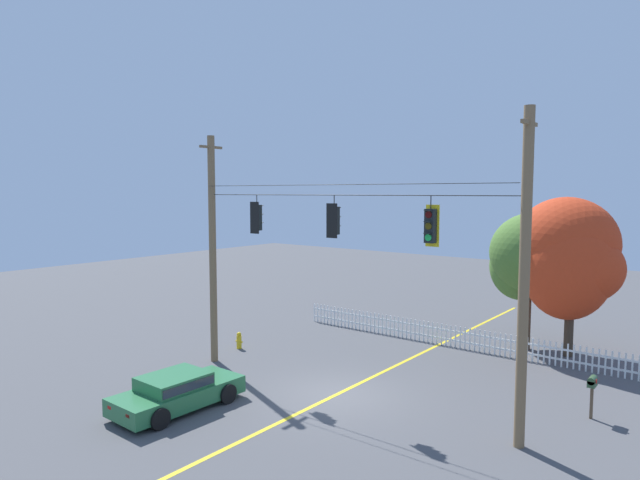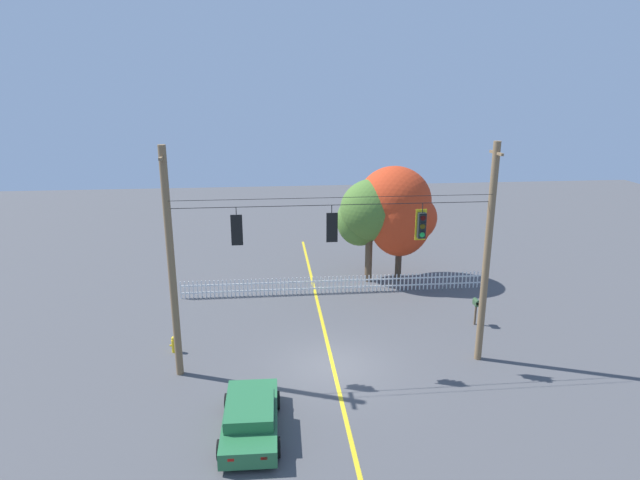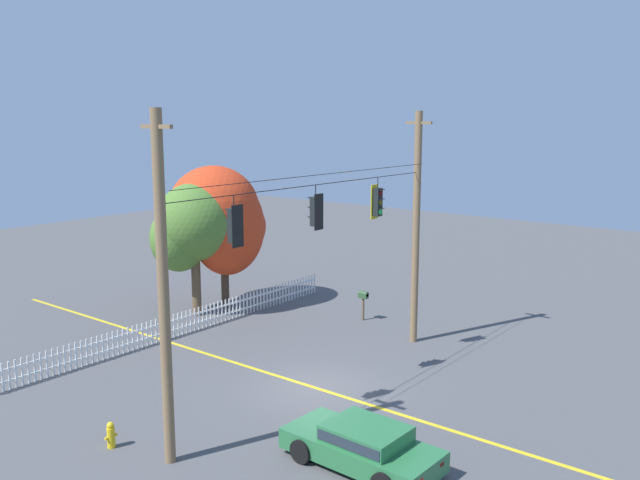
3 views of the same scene
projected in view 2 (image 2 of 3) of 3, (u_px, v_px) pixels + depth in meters
The scene contains 12 objects.
ground at pixel (333, 366), 22.20m from camera, with size 80.00×80.00×0.00m, color #4C4C4F.
lane_centerline_stripe at pixel (333, 366), 22.20m from camera, with size 0.16×36.00×0.01m, color gold.
signal_support_span at pixel (334, 259), 20.89m from camera, with size 12.63×1.10×9.11m.
traffic_signal_northbound_primary at pixel (237, 229), 20.16m from camera, with size 0.43×0.38×1.44m.
traffic_signal_westbound_side at pixel (332, 227), 20.50m from camera, with size 0.43×0.38×1.42m.
traffic_signal_northbound_secondary at pixel (422, 225), 20.87m from camera, with size 0.43×0.38×1.51m.
white_picket_fence at pixel (337, 284), 29.75m from camera, with size 17.01×0.06×0.97m.
autumn_maple_near_fence at pixel (369, 213), 30.78m from camera, with size 3.92×3.45×6.02m.
autumn_maple_mid at pixel (399, 210), 30.64m from camera, with size 4.50×4.31×6.69m.
parked_car at pixel (250, 417), 17.81m from camera, with size 2.02×4.20×1.15m.
fire_hydrant at pixel (174, 344), 23.24m from camera, with size 0.38×0.22×0.74m.
roadside_mailbox at pixel (476, 304), 25.67m from camera, with size 0.25×0.44×1.32m.
Camera 2 is at (-2.50, -19.68, 11.25)m, focal length 30.26 mm.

